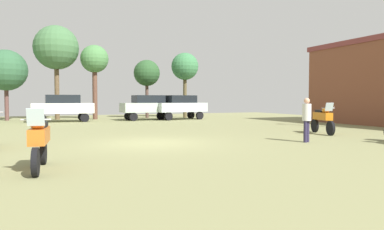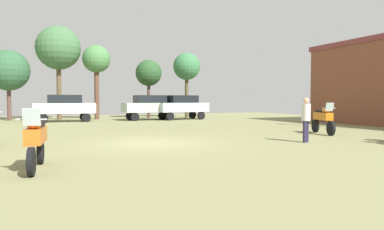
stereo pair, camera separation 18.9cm
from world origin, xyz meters
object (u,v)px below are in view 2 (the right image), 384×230
(car_1, at_px, (64,106))
(tree_2, at_px, (149,74))
(motorcycle_1, at_px, (36,139))
(tree_4, at_px, (187,67))
(car_2, at_px, (150,106))
(tree_5, at_px, (58,48))
(tree_8, at_px, (8,71))
(person_1, at_px, (306,116))
(tree_1, at_px, (96,61))
(car_3, at_px, (182,105))
(motorcycle_7, at_px, (323,119))

(car_1, bearing_deg, tree_2, -67.98)
(motorcycle_1, distance_m, tree_4, 24.89)
(car_2, height_order, tree_5, tree_5)
(tree_8, bearing_deg, person_1, -59.97)
(motorcycle_1, bearing_deg, person_1, -162.77)
(person_1, bearing_deg, car_1, -86.37)
(tree_1, bearing_deg, motorcycle_1, -101.30)
(car_1, xyz_separation_m, car_2, (6.50, -0.13, 0.00))
(person_1, bearing_deg, car_3, -115.64)
(motorcycle_7, relative_size, tree_4, 0.38)
(car_1, bearing_deg, motorcycle_7, -144.04)
(tree_1, bearing_deg, tree_8, 172.91)
(tree_2, bearing_deg, tree_5, 177.07)
(car_2, height_order, person_1, car_2)
(motorcycle_1, relative_size, car_1, 0.51)
(car_1, height_order, tree_1, tree_1)
(motorcycle_7, height_order, car_1, car_1)
(motorcycle_7, xyz_separation_m, tree_5, (-11.20, 18.10, 5.12))
(motorcycle_7, height_order, tree_5, tree_5)
(car_2, bearing_deg, tree_8, 67.40)
(motorcycle_1, bearing_deg, car_3, -113.94)
(tree_4, distance_m, tree_8, 14.75)
(car_3, distance_m, tree_8, 13.95)
(car_1, relative_size, tree_4, 0.73)
(motorcycle_1, relative_size, tree_4, 0.37)
(tree_1, distance_m, tree_5, 3.19)
(car_1, relative_size, tree_2, 0.83)
(car_2, distance_m, tree_8, 11.41)
(motorcycle_1, height_order, car_3, car_3)
(tree_4, bearing_deg, tree_8, 175.77)
(motorcycle_7, height_order, car_3, car_3)
(motorcycle_7, bearing_deg, car_2, -55.16)
(car_3, distance_m, tree_1, 8.08)
(car_3, bearing_deg, motorcycle_7, 179.54)
(car_3, xyz_separation_m, tree_1, (-6.44, 3.14, 3.73))
(person_1, height_order, tree_8, tree_8)
(motorcycle_1, bearing_deg, car_1, -88.49)
(car_1, relative_size, person_1, 2.52)
(car_3, xyz_separation_m, tree_5, (-9.38, 3.90, 4.70))
(motorcycle_7, xyz_separation_m, person_1, (-3.05, -2.36, 0.26))
(tree_1, height_order, tree_8, tree_1)
(motorcycle_1, relative_size, tree_8, 0.39)
(motorcycle_1, xyz_separation_m, tree_8, (-2.35, 22.35, 3.21))
(tree_8, bearing_deg, car_1, -42.03)
(motorcycle_7, bearing_deg, person_1, 55.35)
(car_3, bearing_deg, tree_5, 59.64)
(motorcycle_7, bearing_deg, car_1, -35.43)
(car_2, xyz_separation_m, tree_5, (-6.73, 3.62, 4.70))
(motorcycle_1, distance_m, car_1, 18.87)
(motorcycle_7, height_order, person_1, person_1)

